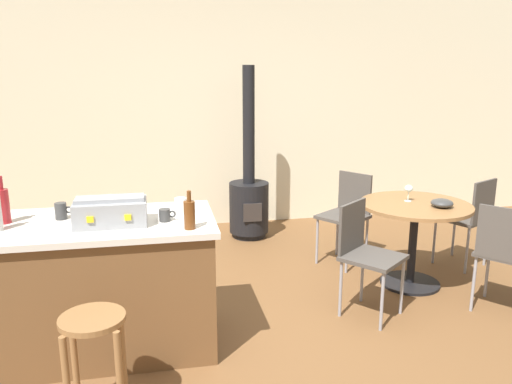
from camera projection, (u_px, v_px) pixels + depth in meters
name	position (u px, v px, depth m)	size (l,w,h in m)	color
ground_plane	(311.00, 348.00, 3.43)	(8.80, 8.80, 0.00)	brown
back_wall	(238.00, 112.00, 5.99)	(8.00, 0.10, 2.70)	beige
kitchen_island	(107.00, 285.00, 3.35)	(1.44, 0.80, 0.89)	brown
wooden_stool	(94.00, 345.00, 2.61)	(0.34, 0.34, 0.62)	olive
dining_table	(414.00, 223.00, 4.32)	(0.93, 0.93, 0.74)	black
folding_chair_near	(505.00, 250.00, 3.80)	(0.56, 0.56, 0.87)	#47423D
folding_chair_far	(470.00, 215.00, 4.74)	(0.54, 0.54, 0.86)	#47423D
folding_chair_left	(347.00, 211.00, 4.86)	(0.56, 0.56, 0.87)	#47423D
folding_chair_right	(365.00, 250.00, 3.81)	(0.56, 0.56, 0.87)	#47423D
wood_stove	(249.00, 197.00, 5.62)	(0.44, 0.45, 1.89)	black
toolbox	(111.00, 212.00, 3.14)	(0.44, 0.26, 0.18)	gray
bottle_0	(190.00, 214.00, 3.06)	(0.07, 0.07, 0.24)	#603314
bottle_1	(3.00, 205.00, 3.17)	(0.08, 0.08, 0.30)	maroon
cup_0	(61.00, 211.00, 3.27)	(0.11, 0.07, 0.11)	#383838
cup_1	(181.00, 205.00, 3.41)	(0.12, 0.08, 0.10)	white
cup_2	(165.00, 215.00, 3.23)	(0.11, 0.07, 0.08)	#383838
cup_3	(109.00, 203.00, 3.47)	(0.12, 0.08, 0.11)	tan
wine_glass	(409.00, 189.00, 4.33)	(0.07, 0.07, 0.14)	silver
serving_bowl	(442.00, 203.00, 4.15)	(0.18, 0.18, 0.07)	#383838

